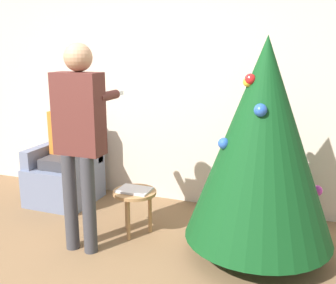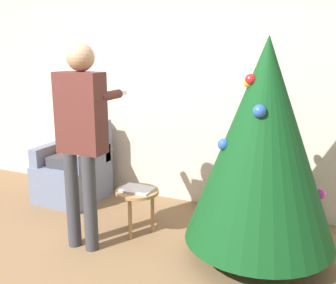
{
  "view_description": "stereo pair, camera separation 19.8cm",
  "coord_description": "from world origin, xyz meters",
  "px_view_note": "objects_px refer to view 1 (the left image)",
  "views": [
    {
      "loc": [
        1.7,
        -1.95,
        1.78
      ],
      "look_at": [
        0.58,
        1.02,
        1.01
      ],
      "focal_mm": 42.0,
      "sensor_mm": 36.0,
      "label": 1
    },
    {
      "loc": [
        1.89,
        -1.88,
        1.78
      ],
      "look_at": [
        0.58,
        1.02,
        1.01
      ],
      "focal_mm": 42.0,
      "sensor_mm": 36.0,
      "label": 2
    }
  ],
  "objects_px": {
    "person_seated": "(63,144)",
    "side_stool": "(135,197)",
    "christmas_tree": "(262,141)",
    "armchair": "(66,173)",
    "person_standing": "(79,129)"
  },
  "relations": [
    {
      "from": "christmas_tree",
      "to": "armchair",
      "type": "xyz_separation_m",
      "value": [
        -2.29,
        0.48,
        -0.69
      ]
    },
    {
      "from": "person_seated",
      "to": "side_stool",
      "type": "xyz_separation_m",
      "value": [
        1.13,
        -0.47,
        -0.32
      ]
    },
    {
      "from": "person_standing",
      "to": "side_stool",
      "type": "relative_size",
      "value": 4.13
    },
    {
      "from": "person_standing",
      "to": "side_stool",
      "type": "bearing_deg",
      "value": 52.05
    },
    {
      "from": "christmas_tree",
      "to": "side_stool",
      "type": "distance_m",
      "value": 1.34
    },
    {
      "from": "christmas_tree",
      "to": "person_seated",
      "type": "height_order",
      "value": "christmas_tree"
    },
    {
      "from": "person_seated",
      "to": "side_stool",
      "type": "height_order",
      "value": "person_seated"
    },
    {
      "from": "person_standing",
      "to": "christmas_tree",
      "type": "bearing_deg",
      "value": 15.76
    },
    {
      "from": "person_seated",
      "to": "person_standing",
      "type": "distance_m",
      "value": 1.26
    },
    {
      "from": "side_stool",
      "to": "christmas_tree",
      "type": "bearing_deg",
      "value": 0.79
    },
    {
      "from": "person_seated",
      "to": "person_standing",
      "type": "bearing_deg",
      "value": -47.0
    },
    {
      "from": "side_stool",
      "to": "armchair",
      "type": "bearing_deg",
      "value": 156.16
    },
    {
      "from": "armchair",
      "to": "person_standing",
      "type": "bearing_deg",
      "value": -47.79
    },
    {
      "from": "armchair",
      "to": "side_stool",
      "type": "relative_size",
      "value": 2.13
    },
    {
      "from": "person_seated",
      "to": "side_stool",
      "type": "distance_m",
      "value": 1.27
    }
  ]
}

